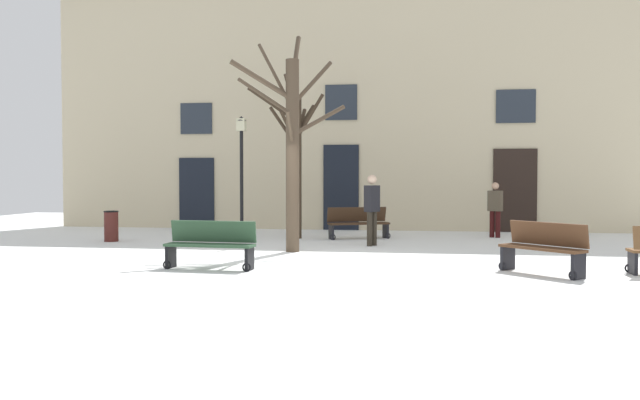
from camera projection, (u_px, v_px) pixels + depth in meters
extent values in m
plane|color=white|center=(308.00, 260.00, 14.14)|extent=(32.03, 32.03, 0.00)
cube|color=beige|center=(351.00, 101.00, 22.05)|extent=(20.02, 0.40, 8.39)
cube|color=black|center=(197.00, 193.00, 22.72)|extent=(1.21, 0.08, 2.36)
cube|color=#262D38|center=(196.00, 119.00, 22.63)|extent=(1.09, 0.06, 1.03)
cube|color=black|center=(341.00, 187.00, 21.97)|extent=(1.15, 0.08, 2.77)
cube|color=#262D38|center=(341.00, 102.00, 21.87)|extent=(1.04, 0.06, 1.14)
cube|color=black|center=(515.00, 190.00, 21.15)|extent=(1.33, 0.08, 2.61)
cube|color=#262D38|center=(516.00, 106.00, 21.05)|extent=(1.20, 0.06, 1.04)
cylinder|color=#4C3D2D|center=(293.00, 156.00, 15.63)|extent=(0.31, 0.31, 4.44)
cylinder|color=#4C3D2D|center=(262.00, 80.00, 15.38)|extent=(1.40, 0.73, 0.91)
cylinder|color=#4C3D2D|center=(319.00, 121.00, 15.90)|extent=(1.20, 0.89, 0.80)
cylinder|color=#4C3D2D|center=(290.00, 128.00, 15.11)|extent=(0.17, 1.05, 0.74)
cylinder|color=#4C3D2D|center=(276.00, 76.00, 15.85)|extent=(0.99, 0.54, 1.63)
cylinder|color=#4C3D2D|center=(312.00, 83.00, 15.98)|extent=(0.87, 1.06, 1.18)
cylinder|color=#4C3D2D|center=(296.00, 59.00, 15.95)|extent=(0.12, 0.90, 1.22)
cylinder|color=#4C3D2D|center=(265.00, 97.00, 15.79)|extent=(1.40, 0.31, 0.95)
cylinder|color=#382B1E|center=(296.00, 168.00, 18.97)|extent=(0.29, 0.29, 3.94)
cylinder|color=#382B1E|center=(291.00, 95.00, 18.50)|extent=(0.24, 0.90, 1.03)
cylinder|color=#382B1E|center=(301.00, 127.00, 19.29)|extent=(0.22, 0.83, 1.08)
cylinder|color=#382B1E|center=(310.00, 117.00, 18.84)|extent=(0.84, 0.14, 1.29)
cylinder|color=#382B1E|center=(283.00, 126.00, 19.03)|extent=(0.85, 0.19, 1.14)
cylinder|color=#382B1E|center=(305.00, 120.00, 19.13)|extent=(0.55, 0.61, 0.88)
cylinder|color=#382B1E|center=(273.00, 105.00, 18.58)|extent=(1.24, 0.94, 0.91)
cylinder|color=#382B1E|center=(289.00, 128.00, 18.52)|extent=(0.36, 0.96, 0.91)
cylinder|color=black|center=(242.00, 184.00, 19.55)|extent=(0.10, 0.10, 3.05)
cylinder|color=black|center=(242.00, 233.00, 19.60)|extent=(0.22, 0.22, 0.20)
cube|color=beige|center=(241.00, 125.00, 19.49)|extent=(0.24, 0.24, 0.36)
cone|color=black|center=(241.00, 118.00, 19.48)|extent=(0.30, 0.30, 0.14)
cylinder|color=#4C1E19|center=(111.00, 227.00, 18.14)|extent=(0.37, 0.37, 0.79)
torus|color=black|center=(111.00, 212.00, 18.12)|extent=(0.40, 0.40, 0.04)
cube|color=black|center=(633.00, 262.00, 12.12)|extent=(0.06, 0.43, 0.42)
torus|color=black|center=(629.00, 268.00, 12.31)|extent=(0.17, 0.03, 0.17)
cube|color=#2D4C33|center=(210.00, 245.00, 12.76)|extent=(1.73, 0.55, 0.05)
cube|color=#2D4C33|center=(213.00, 231.00, 12.94)|extent=(1.71, 0.22, 0.41)
cube|color=black|center=(171.00, 256.00, 12.94)|extent=(0.09, 0.39, 0.45)
torus|color=black|center=(167.00, 265.00, 12.79)|extent=(0.17, 0.04, 0.17)
cube|color=black|center=(249.00, 258.00, 12.59)|extent=(0.09, 0.39, 0.45)
torus|color=black|center=(247.00, 267.00, 12.43)|extent=(0.17, 0.04, 0.17)
cube|color=#51331E|center=(541.00, 248.00, 12.08)|extent=(1.42, 1.42, 0.05)
cube|color=#51331E|center=(548.00, 234.00, 12.18)|extent=(1.20, 1.20, 0.42)
cube|color=black|center=(508.00, 257.00, 12.68)|extent=(0.30, 0.30, 0.47)
torus|color=black|center=(502.00, 266.00, 12.59)|extent=(0.14, 0.14, 0.17)
cube|color=black|center=(578.00, 266.00, 11.49)|extent=(0.30, 0.30, 0.47)
torus|color=black|center=(573.00, 276.00, 11.41)|extent=(0.14, 0.14, 0.17)
cube|color=#3D2819|center=(359.00, 223.00, 18.90)|extent=(1.74, 1.06, 0.05)
cube|color=#3D2819|center=(357.00, 214.00, 19.07)|extent=(1.63, 0.79, 0.41)
cube|color=black|center=(331.00, 232.00, 18.71)|extent=(0.20, 0.37, 0.43)
torus|color=black|center=(333.00, 237.00, 18.56)|extent=(0.17, 0.09, 0.17)
cube|color=black|center=(386.00, 231.00, 19.10)|extent=(0.20, 0.37, 0.43)
torus|color=black|center=(388.00, 236.00, 18.95)|extent=(0.17, 0.09, 0.17)
cylinder|color=#350F0F|center=(498.00, 224.00, 19.23)|extent=(0.14, 0.14, 0.76)
cylinder|color=#350F0F|center=(492.00, 224.00, 19.35)|extent=(0.14, 0.14, 0.76)
cube|color=#4C4233|center=(495.00, 201.00, 19.27)|extent=(0.44, 0.38, 0.58)
sphere|color=tan|center=(495.00, 186.00, 19.25)|extent=(0.21, 0.21, 0.21)
cylinder|color=#2D271E|center=(374.00, 229.00, 17.07)|extent=(0.14, 0.14, 0.86)
cylinder|color=#2D271E|center=(370.00, 229.00, 16.94)|extent=(0.14, 0.14, 0.86)
cube|color=black|center=(372.00, 199.00, 16.97)|extent=(0.40, 0.44, 0.66)
sphere|color=beige|center=(372.00, 179.00, 16.96)|extent=(0.24, 0.24, 0.24)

